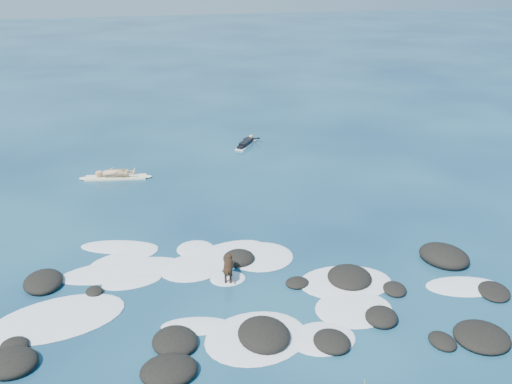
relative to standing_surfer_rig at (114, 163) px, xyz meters
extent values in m
plane|color=#0A2642|center=(4.03, -8.99, -0.72)|extent=(160.00, 160.00, 0.00)
ellipsoid|color=black|center=(5.42, -13.20, -0.64)|extent=(1.12, 1.21, 0.35)
ellipsoid|color=black|center=(8.11, -11.23, -0.66)|extent=(0.87, 0.98, 0.25)
ellipsoid|color=black|center=(5.38, -10.24, -0.67)|extent=(0.88, 0.83, 0.23)
ellipsoid|color=black|center=(1.76, -12.43, -0.68)|extent=(0.61, 0.76, 0.17)
ellipsoid|color=black|center=(-2.14, -8.56, -0.61)|extent=(1.18, 1.42, 0.45)
ellipsoid|color=black|center=(5.36, -13.25, -0.66)|extent=(1.02, 1.07, 0.25)
ellipsoid|color=black|center=(1.49, -12.32, -0.62)|extent=(1.33, 1.44, 0.42)
ellipsoid|color=black|center=(7.01, -10.38, -0.61)|extent=(1.70, 1.76, 0.45)
ellipsoid|color=black|center=(-2.49, -12.26, -0.61)|extent=(1.59, 1.50, 0.45)
ellipsoid|color=black|center=(1.24, -13.41, -0.60)|extent=(1.50, 1.30, 0.48)
ellipsoid|color=black|center=(8.22, -13.79, -0.66)|extent=(0.74, 0.90, 0.26)
ellipsoid|color=black|center=(9.30, -13.88, -0.63)|extent=(1.49, 1.49, 0.37)
ellipsoid|color=black|center=(10.93, -12.00, -0.66)|extent=(1.30, 1.42, 0.24)
ellipsoid|color=black|center=(-0.62, -9.37, -0.67)|extent=(0.62, 0.67, 0.23)
ellipsoid|color=black|center=(7.12, -12.49, -0.63)|extent=(1.22, 1.28, 0.37)
ellipsoid|color=black|center=(3.93, -8.46, -0.62)|extent=(1.25, 1.25, 0.44)
ellipsoid|color=black|center=(3.78, -12.58, -0.60)|extent=(1.53, 1.71, 0.52)
ellipsoid|color=black|center=(-2.51, -11.53, -0.65)|extent=(0.80, 0.75, 0.29)
ellipsoid|color=black|center=(10.49, -9.88, -0.57)|extent=(2.00, 2.13, 0.61)
ellipsoid|color=white|center=(3.58, -7.96, -0.71)|extent=(3.38, 2.56, 0.12)
ellipsoid|color=white|center=(-1.55, -10.46, -0.71)|extent=(4.05, 2.89, 0.12)
ellipsoid|color=white|center=(0.49, -8.97, -0.71)|extent=(1.96, 1.14, 0.12)
ellipsoid|color=white|center=(10.26, -11.50, -0.71)|extent=(2.53, 1.60, 0.12)
ellipsoid|color=white|center=(2.41, -8.55, -0.71)|extent=(2.48, 2.17, 0.12)
ellipsoid|color=white|center=(6.57, -11.85, -0.71)|extent=(2.24, 1.91, 0.12)
ellipsoid|color=white|center=(5.27, -12.93, -0.71)|extent=(1.83, 1.52, 0.12)
ellipsoid|color=white|center=(0.18, -8.24, -0.71)|extent=(3.95, 1.68, 0.12)
ellipsoid|color=white|center=(0.29, -7.42, -0.71)|extent=(2.55, 1.70, 0.12)
ellipsoid|color=white|center=(4.69, -8.34, -0.71)|extent=(2.25, 2.10, 0.12)
ellipsoid|color=white|center=(3.59, -12.51, -0.71)|extent=(3.19, 2.80, 0.12)
ellipsoid|color=white|center=(6.85, -10.46, -0.71)|extent=(3.03, 2.22, 0.12)
ellipsoid|color=white|center=(2.14, -11.67, -0.71)|extent=(2.07, 1.18, 0.12)
ellipsoid|color=white|center=(2.64, -7.34, -0.71)|extent=(1.38, 1.36, 0.12)
ellipsoid|color=white|center=(0.13, -6.63, -0.71)|extent=(2.87, 1.69, 0.12)
ellipsoid|color=white|center=(3.38, -9.47, -0.71)|extent=(1.10, 0.90, 0.12)
cube|color=#F7F1C6|center=(0.00, 0.00, -0.67)|extent=(2.73, 0.93, 0.09)
ellipsoid|color=#F7F1C6|center=(1.33, -0.19, -0.67)|extent=(0.57, 0.38, 0.10)
ellipsoid|color=#F7F1C6|center=(-1.33, 0.19, -0.67)|extent=(0.57, 0.38, 0.10)
imported|color=tan|center=(0.00, 0.00, 0.24)|extent=(0.50, 0.69, 1.74)
cube|color=white|center=(6.64, 3.30, -0.68)|extent=(1.46, 1.89, 0.07)
ellipsoid|color=white|center=(7.19, 4.12, -0.68)|extent=(0.43, 0.49, 0.07)
cube|color=black|center=(6.64, 3.30, -0.55)|extent=(0.97, 1.20, 0.20)
sphere|color=tan|center=(7.03, 3.88, -0.44)|extent=(0.29, 0.29, 0.21)
cylinder|color=black|center=(6.90, 4.13, -0.55)|extent=(0.50, 0.17, 0.22)
cylinder|color=black|center=(7.31, 3.85, -0.55)|extent=(0.34, 0.46, 0.22)
cube|color=black|center=(6.27, 2.74, -0.58)|extent=(0.53, 0.58, 0.13)
cylinder|color=black|center=(3.38, -9.57, -0.24)|extent=(0.40, 0.62, 0.28)
sphere|color=black|center=(3.44, -9.32, -0.24)|extent=(0.35, 0.35, 0.29)
sphere|color=black|center=(3.32, -9.82, -0.24)|extent=(0.32, 0.32, 0.26)
sphere|color=black|center=(3.48, -9.16, -0.14)|extent=(0.25, 0.25, 0.21)
cone|color=black|center=(3.51, -9.04, -0.15)|extent=(0.13, 0.15, 0.11)
cone|color=black|center=(3.42, -9.15, -0.06)|extent=(0.11, 0.09, 0.10)
cone|color=black|center=(3.53, -9.18, -0.06)|extent=(0.11, 0.09, 0.10)
cylinder|color=black|center=(3.35, -9.36, -0.54)|extent=(0.08, 0.08, 0.38)
cylinder|color=black|center=(3.50, -9.39, -0.54)|extent=(0.08, 0.08, 0.38)
cylinder|color=black|center=(3.26, -9.74, -0.54)|extent=(0.08, 0.08, 0.38)
cylinder|color=black|center=(3.41, -9.78, -0.54)|extent=(0.08, 0.08, 0.38)
cylinder|color=black|center=(3.29, -9.94, -0.19)|extent=(0.11, 0.28, 0.16)
camera|label=1|loc=(0.87, -24.46, 8.60)|focal=40.00mm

